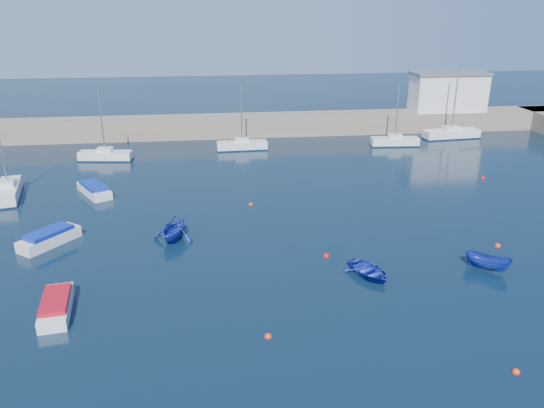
{
  "coord_description": "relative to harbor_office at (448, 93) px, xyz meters",
  "views": [
    {
      "loc": [
        -3.53,
        -24.53,
        16.69
      ],
      "look_at": [
        1.44,
        14.97,
        1.6
      ],
      "focal_mm": 35.0,
      "sensor_mm": 36.0,
      "label": 1
    }
  ],
  "objects": [
    {
      "name": "buoy_2",
      "position": [
        -12.65,
        -37.59,
        -5.1
      ],
      "size": [
        0.45,
        0.45,
        0.45
      ],
      "primitive_type": "sphere",
      "color": "#FA2D0D",
      "rests_on": "ground"
    },
    {
      "name": "harbor_office",
      "position": [
        0.0,
        0.0,
        0.0
      ],
      "size": [
        10.0,
        4.0,
        5.0
      ],
      "primitive_type": "cube",
      "color": "silver",
      "rests_on": "back_wall"
    },
    {
      "name": "motorboat_2",
      "position": [
        -44.17,
        -22.21,
        -4.63
      ],
      "size": [
        3.86,
        5.05,
        1.0
      ],
      "rotation": [
        0.0,
        0.0,
        0.52
      ],
      "color": "silver",
      "rests_on": "ground"
    },
    {
      "name": "back_wall",
      "position": [
        -30.0,
        0.0,
        -3.8
      ],
      "size": [
        96.0,
        4.5,
        2.6
      ],
      "primitive_type": "cube",
      "color": "#756959",
      "rests_on": "ground"
    },
    {
      "name": "dinghy_left",
      "position": [
        -36.29,
        -33.49,
        -4.15
      ],
      "size": [
        4.23,
        4.51,
        1.9
      ],
      "primitive_type": "imported",
      "rotation": [
        0.0,
        0.0,
        -0.38
      ],
      "color": "#162C9D",
      "rests_on": "ground"
    },
    {
      "name": "sailboat_3",
      "position": [
        -51.73,
        -22.21,
        -4.44
      ],
      "size": [
        3.02,
        6.53,
        8.42
      ],
      "rotation": [
        0.0,
        0.0,
        0.21
      ],
      "color": "silver",
      "rests_on": "ground"
    },
    {
      "name": "sailboat_6",
      "position": [
        -29.31,
        -7.81,
        -4.53
      ],
      "size": [
        6.11,
        1.87,
        8.0
      ],
      "rotation": [
        0.0,
        0.0,
        1.6
      ],
      "color": "silver",
      "rests_on": "ground"
    },
    {
      "name": "motorboat_0",
      "position": [
        -42.54,
        -42.83,
        -4.64
      ],
      "size": [
        2.06,
        4.55,
        0.98
      ],
      "rotation": [
        0.0,
        0.0,
        0.12
      ],
      "color": "silver",
      "rests_on": "ground"
    },
    {
      "name": "dinghy_right",
      "position": [
        -15.32,
        -41.03,
        -4.53
      ],
      "size": [
        2.98,
        2.78,
        1.15
      ],
      "primitive_type": "imported",
      "rotation": [
        0.0,
        0.0,
        0.86
      ],
      "color": "#162C9D",
      "rests_on": "ground"
    },
    {
      "name": "sailboat_8",
      "position": [
        -1.49,
        -5.38,
        -4.47
      ],
      "size": [
        7.6,
        2.74,
        9.7
      ],
      "rotation": [
        0.0,
        0.0,
        1.66
      ],
      "color": "silver",
      "rests_on": "ground"
    },
    {
      "name": "buoy_3",
      "position": [
        -29.93,
        -26.79,
        -5.1
      ],
      "size": [
        0.4,
        0.4,
        0.4
      ],
      "primitive_type": "sphere",
      "color": "#FA2D0D",
      "rests_on": "ground"
    },
    {
      "name": "dinghy_center",
      "position": [
        -23.43,
        -40.82,
        -4.74
      ],
      "size": [
        3.61,
        4.13,
        0.71
      ],
      "primitive_type": "imported",
      "rotation": [
        0.0,
        0.0,
        0.4
      ],
      "color": "#162C9D",
      "rests_on": "ground"
    },
    {
      "name": "buoy_4",
      "position": [
        -5.74,
        -22.21,
        -5.1
      ],
      "size": [
        0.44,
        0.44,
        0.44
      ],
      "primitive_type": "sphere",
      "color": "red",
      "rests_on": "ground"
    },
    {
      "name": "motorboat_1",
      "position": [
        -45.4,
        -33.13,
        -4.57
      ],
      "size": [
        4.08,
        4.59,
        1.12
      ],
      "rotation": [
        0.0,
        0.0,
        -0.66
      ],
      "color": "silver",
      "rests_on": "ground"
    },
    {
      "name": "sailboat_5",
      "position": [
        -45.02,
        -10.54,
        -4.52
      ],
      "size": [
        6.08,
        2.44,
        7.83
      ],
      "rotation": [
        0.0,
        0.0,
        1.43
      ],
      "color": "silver",
      "rests_on": "ground"
    },
    {
      "name": "ground",
      "position": [
        -30.0,
        -46.0,
        -5.1
      ],
      "size": [
        220.0,
        220.0,
        0.0
      ],
      "primitive_type": "plane",
      "color": "black",
      "rests_on": "ground"
    },
    {
      "name": "sailboat_7",
      "position": [
        -10.24,
        -8.29,
        -4.52
      ],
      "size": [
        6.01,
        2.07,
        7.84
      ],
      "rotation": [
        0.0,
        0.0,
        1.5
      ],
      "color": "silver",
      "rests_on": "ground"
    },
    {
      "name": "buoy_5",
      "position": [
        -19.18,
        -51.12,
        -5.1
      ],
      "size": [
        0.39,
        0.39,
        0.39
      ],
      "primitive_type": "sphere",
      "color": "#FA2D0D",
      "rests_on": "ground"
    },
    {
      "name": "buoy_0",
      "position": [
        -30.75,
        -46.73,
        -5.1
      ],
      "size": [
        0.41,
        0.41,
        0.41
      ],
      "primitive_type": "sphere",
      "color": "#FA2D0D",
      "rests_on": "ground"
    },
    {
      "name": "buoy_1",
      "position": [
        -25.53,
        -37.69,
        -5.1
      ],
      "size": [
        0.46,
        0.46,
        0.46
      ],
      "primitive_type": "sphere",
      "color": "red",
      "rests_on": "ground"
    }
  ]
}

